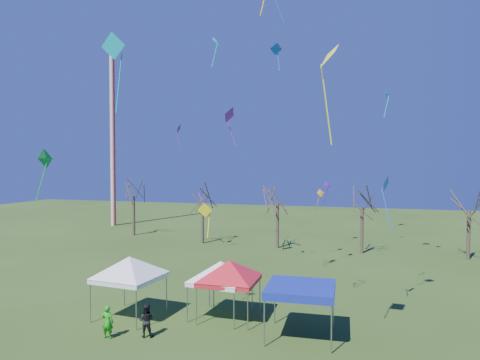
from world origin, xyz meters
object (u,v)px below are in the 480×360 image
Objects in this scene: tree_3 at (362,191)px; tree_1 at (202,191)px; radio_mast at (113,137)px; tent_red at (229,264)px; tree_4 at (469,193)px; tree_2 at (278,187)px; tent_white_west at (129,261)px; tent_white_mid at (221,265)px; tent_blue at (301,289)px; person_dark at (146,320)px; person_green at (108,322)px; tree_0 at (134,182)px.

tree_1 is at bearing 177.94° from tree_3.
radio_mast reaches higher than tent_red.
tree_4 is at bearing -1.42° from tree_1.
tree_2 is 22.75m from tent_white_west.
tent_white_west is 5.63m from tent_red.
tree_2 is at bearing 92.63° from tent_white_mid.
person_dark is at bearing -164.00° from tent_blue.
tree_1 is 26.03m from person_dark.
tree_1 is 16.81m from tree_3.
tree_4 is (26.12, -0.65, 0.27)m from tree_1.
tree_4 is at bearing 61.16° from tent_blue.
tent_blue is 9.70m from person_green.
person_dark is (-3.22, -3.58, -2.24)m from tent_red.
tree_4 is 32.99m from person_green.
tent_white_mid is at bearing -110.01° from tree_3.
tree_1 is 26.32m from person_green.
tent_red is 6.92m from person_green.
person_dark is at bearing -54.91° from radio_mast.
tree_4 is 4.81× the size of person_dark.
tree_2 is at bearing 104.27° from tent_blue.
tree_1 reaches higher than tent_red.
radio_mast is at bearing 151.52° from tree_1.
tree_0 is 18.72m from tree_2.
tent_red is (27.11, -30.44, -9.44)m from radio_mast.
tent_white_mid is 1.20× the size of tent_blue.
radio_mast reaches higher than person_green.
tree_0 is 30.92m from tent_white_mid.
tent_white_west is 5.14m from tent_white_mid.
tent_white_west is at bearing -86.13° from person_green.
person_green is at bearing -130.62° from tree_4.
person_green is at bearing -79.02° from tree_1.
tree_1 reaches higher than tent_white_mid.
person_green is at bearing -57.46° from radio_mast.
radio_mast reaches higher than tree_0.
tree_0 is (7.15, -6.62, -6.01)m from radio_mast.
radio_mast is 36.04m from tree_3.
tree_1 is at bearing -15.18° from tree_0.
person_green is (15.00, -28.10, -5.67)m from tree_0.
radio_mast is 15.24× the size of person_dark.
tent_blue is (9.65, -0.09, -0.80)m from tent_white_west.
radio_mast is at bearing 134.46° from tent_blue.
tree_0 is 29.25m from tent_white_west.
radio_mast is 45.81m from tent_blue.
radio_mast is 43.18m from person_dark.
tent_red is (19.96, -23.82, -3.43)m from tree_0.
tree_0 is at bearing 129.25° from tent_white_mid.
tree_0 is 32.36m from person_green.
tree_0 is at bearing -67.86° from person_green.
tree_1 is 2.17× the size of tent_blue.
tree_0 reaches higher than tent_red.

